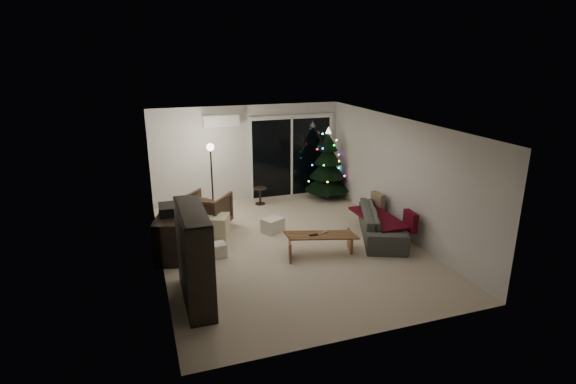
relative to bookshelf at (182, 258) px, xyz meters
name	(u,v)px	position (x,y,z in m)	size (l,w,h in m)	color
room	(286,177)	(2.71, 3.02, 0.25)	(6.50, 7.51, 2.60)	beige
bookshelf	(182,258)	(0.00, 0.00, 0.00)	(0.39, 1.53, 1.53)	black
media_cabinet	(173,234)	(0.00, 1.90, -0.35)	(0.50, 1.33, 0.83)	black
stereo	(171,209)	(0.00, 1.90, 0.16)	(0.42, 0.50, 0.18)	black
armchair	(208,211)	(0.87, 3.05, -0.36)	(0.86, 0.89, 0.81)	#4E3D2F
ottoman	(216,226)	(0.94, 2.48, -0.53)	(0.52, 0.52, 0.47)	#FBF1C6
cardboard_box_a	(216,250)	(0.76, 1.48, -0.63)	(0.37, 0.28, 0.26)	white
cardboard_box_b	(273,225)	(2.17, 2.34, -0.61)	(0.44, 0.33, 0.31)	white
side_table	(260,196)	(2.41, 4.24, -0.55)	(0.35, 0.35, 0.44)	black
floor_lamp	(212,181)	(1.12, 3.80, 0.09)	(0.27, 0.27, 1.71)	black
sofa	(382,223)	(4.30, 1.33, -0.46)	(2.10, 0.82, 0.61)	#2A2C28
sofa_throw	(378,218)	(4.20, 1.33, -0.32)	(0.65, 1.51, 0.05)	#530713
cushion_a	(378,202)	(4.55, 1.98, -0.21)	(0.12, 0.40, 0.40)	tan
cushion_b	(410,221)	(4.55, 0.68, -0.21)	(0.12, 0.40, 0.40)	#530713
coffee_table	(321,244)	(2.71, 0.93, -0.56)	(1.33, 0.46, 0.42)	brown
remote_a	(314,235)	(2.56, 0.93, -0.33)	(0.17, 0.05, 0.02)	black
remote_b	(325,232)	(2.81, 0.98, -0.33)	(0.15, 0.04, 0.02)	slate
christmas_tree	(328,163)	(4.28, 4.19, 0.20)	(1.19, 1.19, 1.92)	black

